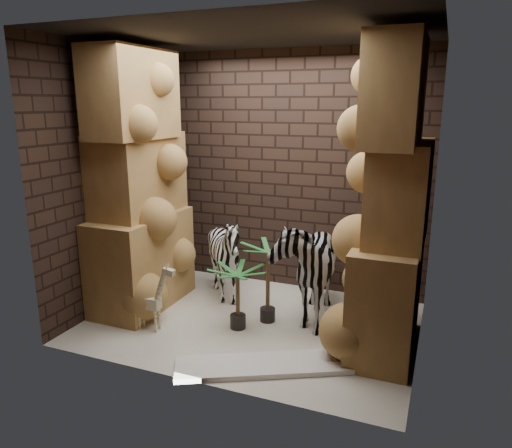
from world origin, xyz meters
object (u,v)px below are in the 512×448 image
at_px(palm_front, 268,283).
at_px(zebra_left, 226,261).
at_px(zebra_right, 306,256).
at_px(giraffe_toy, 148,295).
at_px(surfboard, 265,365).
at_px(palm_back, 238,298).

bearing_deg(palm_front, zebra_left, 151.38).
bearing_deg(zebra_left, zebra_right, 1.03).
distance_m(giraffe_toy, palm_front, 1.29).
distance_m(palm_front, surfboard, 1.06).
height_order(zebra_left, palm_front, zebra_left).
height_order(palm_front, palm_back, palm_front).
relative_size(giraffe_toy, surfboard, 0.48).
relative_size(giraffe_toy, palm_front, 0.86).
bearing_deg(giraffe_toy, palm_back, 22.52).
relative_size(palm_front, surfboard, 0.55).
distance_m(zebra_right, palm_front, 0.52).
bearing_deg(palm_back, palm_front, 49.83).
bearing_deg(zebra_right, zebra_left, 165.53).
bearing_deg(zebra_left, palm_front, -22.96).
relative_size(giraffe_toy, palm_back, 1.12).
distance_m(zebra_left, surfboard, 1.71).
bearing_deg(surfboard, zebra_left, 100.76).
xyz_separation_m(palm_back, surfboard, (0.56, -0.64, -0.33)).
xyz_separation_m(giraffe_toy, palm_back, (0.87, 0.38, -0.04)).
bearing_deg(palm_front, zebra_right, 40.23).
bearing_deg(zebra_left, surfboard, -46.31).
bearing_deg(palm_front, surfboard, -70.62).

